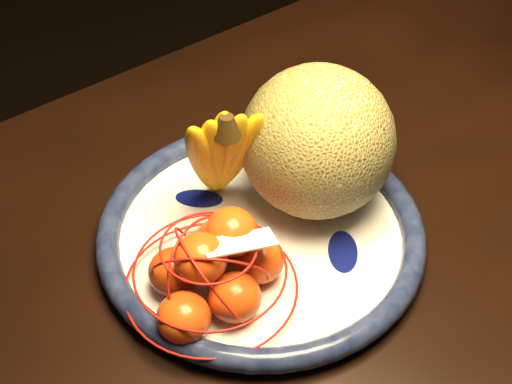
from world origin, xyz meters
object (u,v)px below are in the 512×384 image
fruit_bowl (261,234)px  mandarin_bag (214,269)px  banana_bunch (220,150)px  cantaloupe (318,142)px

fruit_bowl → mandarin_bag: (-0.08, -0.04, 0.03)m
banana_bunch → cantaloupe: bearing=-9.5°
fruit_bowl → mandarin_bag: 0.10m
fruit_bowl → banana_bunch: bearing=102.3°
fruit_bowl → cantaloupe: 0.12m
cantaloupe → banana_bunch: cantaloupe is taller
fruit_bowl → cantaloupe: cantaloupe is taller
mandarin_bag → cantaloupe: bearing=18.8°
banana_bunch → mandarin_bag: banana_bunch is taller
cantaloupe → mandarin_bag: cantaloupe is taller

